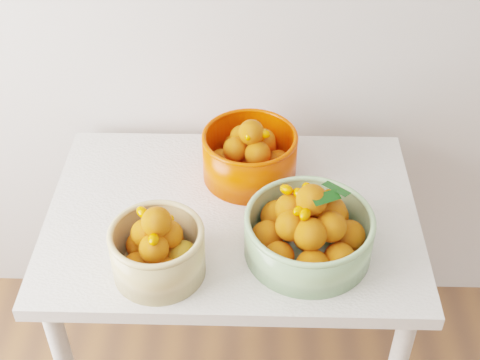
# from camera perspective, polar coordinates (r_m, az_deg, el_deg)

# --- Properties ---
(table) EXTENTS (1.00, 0.70, 0.75)m
(table) POSITION_cam_1_polar(r_m,az_deg,el_deg) (1.87, -0.64, -4.87)
(table) COLOR silver
(table) RESTS_ON ground
(bowl_cream) EXTENTS (0.29, 0.29, 0.20)m
(bowl_cream) POSITION_cam_1_polar(r_m,az_deg,el_deg) (1.62, -7.01, -5.90)
(bowl_cream) COLOR tan
(bowl_cream) RESTS_ON table
(bowl_green) EXTENTS (0.42, 0.42, 0.21)m
(bowl_green) POSITION_cam_1_polar(r_m,az_deg,el_deg) (1.66, 5.88, -4.34)
(bowl_green) COLOR #88B17A
(bowl_green) RESTS_ON table
(bowl_orange) EXTENTS (0.35, 0.35, 0.19)m
(bowl_orange) POSITION_cam_1_polar(r_m,az_deg,el_deg) (1.88, 0.84, 2.18)
(bowl_orange) COLOR #EF3001
(bowl_orange) RESTS_ON table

